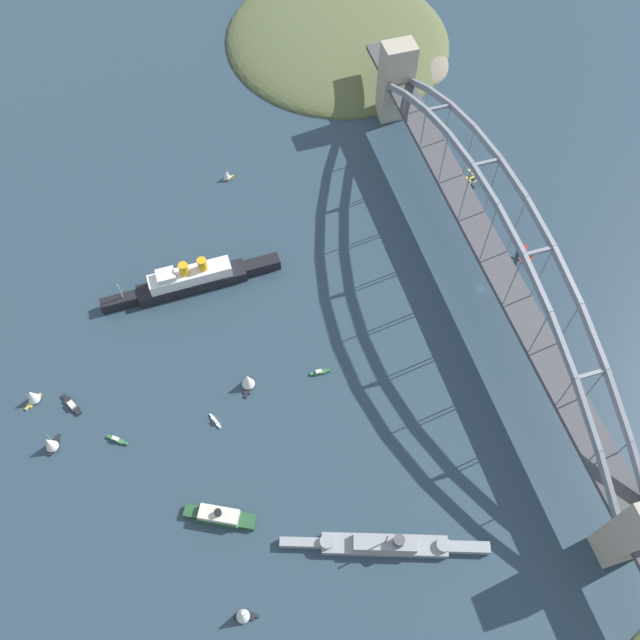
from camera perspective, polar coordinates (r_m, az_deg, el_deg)
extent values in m
plane|color=#283D4C|center=(327.84, 13.53, 2.67)|extent=(1400.00, 1400.00, 0.00)
cube|color=#ADA38E|center=(272.34, 25.38, -15.90)|extent=(12.13, 17.04, 44.98)
cube|color=#ADA38E|center=(386.26, 6.45, 19.48)|extent=(12.13, 17.04, 44.98)
cube|color=#47474C|center=(308.74, 14.43, 5.20)|extent=(237.15, 13.90, 2.40)
cube|color=#47474C|center=(398.29, 5.53, 21.26)|extent=(24.00, 13.90, 2.40)
cube|color=gray|center=(265.14, 23.96, -6.61)|extent=(25.54, 1.80, 13.00)
cube|color=gray|center=(265.21, 22.16, -1.33)|extent=(25.23, 1.80, 10.24)
cube|color=gray|center=(269.98, 20.20, 3.54)|extent=(24.88, 1.80, 7.46)
cube|color=gray|center=(279.01, 18.15, 7.83)|extent=(24.51, 1.80, 4.63)
cube|color=gray|center=(291.83, 16.06, 11.44)|extent=(24.51, 1.80, 4.63)
cube|color=gray|center=(307.97, 13.99, 14.33)|extent=(24.88, 1.80, 7.46)
cube|color=gray|center=(327.01, 12.00, 16.53)|extent=(25.23, 1.80, 10.24)
cube|color=gray|center=(348.62, 10.12, 18.11)|extent=(25.54, 1.80, 13.00)
cube|color=gray|center=(372.55, 8.38, 19.15)|extent=(25.82, 1.80, 15.74)
cube|color=gray|center=(264.18, 23.33, -13.01)|extent=(25.82, 1.80, 15.74)
cube|color=gray|center=(259.18, 21.69, -7.45)|extent=(25.54, 1.80, 13.00)
cube|color=gray|center=(259.25, 19.86, -2.04)|extent=(25.23, 1.80, 10.24)
cube|color=gray|center=(264.12, 17.90, 2.96)|extent=(24.88, 1.80, 7.46)
cube|color=gray|center=(273.35, 15.86, 7.35)|extent=(24.51, 1.80, 4.63)
cube|color=gray|center=(286.43, 13.81, 11.03)|extent=(24.51, 1.80, 4.63)
cube|color=gray|center=(302.86, 11.81, 13.98)|extent=(24.88, 1.80, 7.46)
cube|color=gray|center=(322.20, 9.90, 16.22)|extent=(25.23, 1.80, 10.24)
cube|color=gray|center=(344.11, 8.12, 17.82)|extent=(25.54, 1.80, 13.00)
cube|color=gray|center=(368.33, 6.47, 18.87)|extent=(25.82, 1.80, 15.74)
cube|color=gray|center=(271.12, 25.21, -15.23)|extent=(1.40, 12.51, 1.40)
cube|color=gray|center=(261.23, 21.98, -4.28)|extent=(1.40, 12.51, 1.40)
cube|color=gray|center=(270.78, 18.06, 5.55)|extent=(1.40, 12.51, 1.40)
cube|color=gray|center=(296.58, 13.94, 12.84)|extent=(1.40, 12.51, 1.40)
cube|color=gray|center=(334.90, 10.04, 17.29)|extent=(1.40, 12.51, 1.40)
cube|color=gray|center=(383.02, 6.64, 19.40)|extent=(1.40, 12.51, 1.40)
cylinder|color=gray|center=(271.63, 24.37, -9.78)|extent=(0.56, 0.56, 11.71)
cylinder|color=gray|center=(265.81, 22.14, -10.67)|extent=(0.56, 0.56, 11.71)
cylinder|color=gray|center=(273.24, 22.34, -4.97)|extent=(0.56, 0.56, 21.76)
cylinder|color=gray|center=(267.46, 20.11, -5.74)|extent=(0.56, 0.56, 21.76)
cylinder|color=gray|center=(278.22, 20.30, -0.40)|extent=(0.56, 0.56, 28.93)
cylinder|color=gray|center=(272.54, 18.07, -1.05)|extent=(0.56, 0.56, 28.93)
cylinder|color=gray|center=(286.35, 18.27, 3.81)|extent=(0.56, 0.56, 33.24)
cylinder|color=gray|center=(280.84, 16.06, 3.26)|extent=(0.56, 0.56, 33.24)
cylinder|color=gray|center=(297.33, 16.28, 7.58)|extent=(0.56, 0.56, 34.67)
cylinder|color=gray|center=(292.03, 14.10, 7.12)|extent=(0.56, 0.56, 34.67)
cylinder|color=gray|center=(310.86, 14.35, 10.89)|extent=(0.56, 0.56, 33.24)
cylinder|color=gray|center=(305.79, 12.22, 10.49)|extent=(0.56, 0.56, 33.24)
cylinder|color=gray|center=(326.63, 12.50, 13.71)|extent=(0.56, 0.56, 28.93)
cylinder|color=gray|center=(321.81, 10.43, 13.36)|extent=(0.56, 0.56, 28.93)
cylinder|color=gray|center=(344.35, 10.75, 16.08)|extent=(0.56, 0.56, 21.76)
cylinder|color=gray|center=(339.78, 8.75, 15.77)|extent=(0.56, 0.56, 21.76)
cylinder|color=gray|center=(363.79, 9.11, 18.03)|extent=(0.56, 0.56, 11.71)
cylinder|color=gray|center=(359.47, 7.18, 17.74)|extent=(0.56, 0.56, 11.71)
ellipsoid|color=#515B38|center=(451.58, 1.47, 22.73)|extent=(145.29, 137.66, 21.52)
ellipsoid|color=#756B5B|center=(438.59, 7.90, 20.98)|extent=(50.85, 41.30, 11.84)
cube|color=black|center=(322.33, -10.78, 3.09)|extent=(11.03, 51.38, 5.96)
cube|color=black|center=(324.25, -16.61, 1.48)|extent=(5.78, 17.18, 5.96)
cube|color=black|center=(324.00, -4.94, 4.67)|extent=(6.85, 17.21, 5.96)
cube|color=white|center=(317.48, -10.96, 3.71)|extent=(9.24, 38.56, 6.11)
cube|color=white|center=(313.98, -12.96, 3.69)|extent=(7.50, 8.62, 3.20)
cylinder|color=gold|center=(312.59, -11.48, 4.27)|extent=(4.37, 4.37, 6.20)
cylinder|color=gold|center=(312.62, -9.95, 4.69)|extent=(4.37, 4.37, 6.20)
cylinder|color=tan|center=(317.65, -16.59, 2.36)|extent=(0.50, 0.50, 10.00)
cube|color=gray|center=(269.36, 5.49, -18.48)|extent=(22.21, 47.70, 3.61)
cube|color=gray|center=(268.55, -1.65, -18.37)|extent=(8.26, 16.18, 3.61)
cube|color=gray|center=(273.88, 12.48, -18.33)|extent=(8.92, 16.40, 3.61)
cube|color=gray|center=(266.06, 5.55, -18.31)|extent=(13.30, 24.57, 3.20)
cylinder|color=gray|center=(265.57, 0.58, -18.29)|extent=(5.39, 5.39, 2.20)
cylinder|color=gray|center=(269.29, 10.42, -18.26)|extent=(5.39, 5.39, 2.20)
cylinder|color=gray|center=(259.66, 5.67, -17.98)|extent=(0.60, 0.60, 10.00)
cylinder|color=#4C4C51|center=(262.83, 6.71, -18.11)|extent=(4.24, 4.24, 4.40)
cube|color=#23512D|center=(274.13, -8.50, -16.17)|extent=(13.59, 18.13, 2.71)
cube|color=#23512D|center=(276.42, -10.83, -15.68)|extent=(6.77, 7.15, 2.71)
cube|color=#23512D|center=(272.29, -6.12, -16.63)|extent=(7.62, 7.58, 2.71)
cube|color=beige|center=(271.42, -8.58, -16.00)|extent=(12.05, 16.42, 2.98)
cylinder|color=black|center=(268.85, -8.65, -15.85)|extent=(2.72, 2.72, 2.40)
cylinder|color=#B7B7B2|center=(342.37, 16.86, 4.90)|extent=(4.12, 4.93, 0.90)
cylinder|color=#B7B7B2|center=(344.43, 16.97, 5.30)|extent=(4.12, 4.93, 0.90)
cylinder|color=black|center=(341.64, 16.90, 5.00)|extent=(0.14, 0.14, 1.02)
cylinder|color=black|center=(343.70, 17.01, 5.39)|extent=(0.14, 0.14, 1.02)
ellipsoid|color=#B21E19|center=(341.81, 17.00, 5.31)|extent=(5.50, 6.57, 1.21)
cylinder|color=black|center=(341.63, 16.47, 5.48)|extent=(1.40, 1.34, 1.15)
cube|color=#B21E19|center=(341.37, 16.87, 5.41)|extent=(10.27, 8.53, 0.20)
cube|color=#B21E19|center=(341.94, 17.52, 5.15)|extent=(4.18, 3.60, 0.12)
cube|color=black|center=(341.00, 17.58, 5.27)|extent=(0.77, 0.94, 1.50)
cylinder|color=#B7B7B2|center=(371.10, 12.69, 11.65)|extent=(2.49, 6.34, 0.90)
cylinder|color=#B7B7B2|center=(369.78, 12.97, 11.36)|extent=(2.49, 6.34, 0.90)
cylinder|color=maroon|center=(370.36, 12.72, 11.76)|extent=(0.14, 0.14, 1.19)
cylinder|color=maroon|center=(369.04, 13.00, 11.47)|extent=(0.14, 0.14, 1.19)
ellipsoid|color=gold|center=(368.80, 12.90, 11.75)|extent=(3.26, 7.75, 1.35)
cylinder|color=maroon|center=(370.67, 13.32, 11.93)|extent=(1.44, 1.10, 1.28)
cube|color=gold|center=(368.91, 13.03, 11.86)|extent=(10.87, 4.40, 0.20)
cube|color=gold|center=(366.90, 12.49, 11.58)|extent=(4.25, 2.11, 0.12)
cube|color=maroon|center=(365.99, 12.52, 11.72)|extent=(0.40, 1.09, 1.50)
cube|color=black|center=(302.01, -21.60, -9.81)|extent=(6.04, 4.88, 1.05)
cube|color=black|center=(302.93, -21.31, -9.19)|extent=(2.15, 1.87, 1.05)
cube|color=black|center=(301.14, -21.89, -10.43)|extent=(2.26, 2.06, 1.05)
cylinder|color=tan|center=(297.57, -21.89, -9.34)|extent=(0.16, 0.16, 9.46)
cone|color=silver|center=(297.58, -21.99, -9.65)|extent=(7.00, 7.00, 7.57)
cube|color=black|center=(266.49, -6.26, -23.73)|extent=(3.92, 5.85, 0.78)
cube|color=black|center=(266.17, -5.43, -23.74)|extent=(1.60, 2.03, 0.78)
cube|color=black|center=(266.86, -7.10, -23.71)|extent=(1.83, 2.09, 0.78)
cylinder|color=tan|center=(261.43, -6.27, -23.57)|extent=(0.16, 0.16, 9.41)
cone|color=white|center=(262.04, -6.63, -23.58)|extent=(6.01, 6.01, 7.53)
cube|color=#2D6B3D|center=(294.27, -16.80, -9.73)|extent=(5.09, 5.78, 1.20)
cube|color=#2D6B3D|center=(292.76, -16.15, -10.02)|extent=(2.02, 2.18, 1.20)
cube|color=#2D6B3D|center=(295.83, -17.44, -9.44)|extent=(2.18, 2.30, 1.20)
cube|color=beige|center=(293.57, -16.97, -9.59)|extent=(2.99, 3.24, 1.02)
cube|color=black|center=(307.25, -20.34, -6.73)|extent=(8.04, 6.20, 1.22)
cube|color=black|center=(309.87, -20.84, -6.11)|extent=(2.99, 2.65, 1.22)
cube|color=black|center=(304.69, -19.84, -7.36)|extent=(3.14, 2.94, 1.22)
cube|color=beige|center=(305.71, -20.32, -6.75)|extent=(4.45, 3.90, 1.26)
cube|color=gold|center=(313.94, -23.14, -6.40)|extent=(5.19, 5.60, 0.93)
cube|color=gold|center=(313.60, -23.59, -6.87)|extent=(1.93, 2.04, 0.93)
cube|color=gold|center=(314.33, -22.69, -5.92)|extent=(2.09, 2.17, 0.93)
cylinder|color=tan|center=(309.94, -23.49, -6.08)|extent=(0.16, 0.16, 8.54)
cone|color=white|center=(310.46, -23.26, -5.90)|extent=(6.95, 6.95, 6.83)
cube|color=gold|center=(365.70, -7.76, 11.85)|extent=(2.42, 4.04, 0.99)
cube|color=gold|center=(366.34, -7.40, 12.01)|extent=(0.97, 1.39, 0.99)
cube|color=gold|center=(365.09, -8.11, 11.69)|extent=(1.10, 1.43, 0.99)
cylinder|color=tan|center=(363.30, -7.78, 12.25)|extent=(0.16, 0.16, 5.94)
cone|color=white|center=(363.24, -7.93, 12.14)|extent=(4.26, 4.26, 4.75)
cube|color=silver|center=(288.86, -8.87, -8.46)|extent=(4.94, 3.09, 0.89)
cube|color=silver|center=(290.14, -9.22, -8.00)|extent=(1.76, 1.32, 0.89)
cube|color=silver|center=(287.62, -8.52, -8.92)|extent=(1.82, 1.47, 0.89)
cube|color=beige|center=(287.71, -8.84, -8.46)|extent=(2.63, 1.95, 1.12)
cube|color=#2D6B3D|center=(295.11, 0.02, -4.46)|extent=(2.37, 5.45, 1.09)
cube|color=#2D6B3D|center=(295.51, 0.69, -4.32)|extent=(1.23, 1.84, 1.09)
cube|color=#2D6B3D|center=(294.77, -0.66, -4.60)|extent=(1.45, 1.86, 1.09)
cube|color=beige|center=(294.12, -0.11, -4.39)|extent=(1.79, 2.76, 0.99)
cube|color=black|center=(293.69, -6.14, -5.70)|extent=(6.79, 5.44, 0.79)
cube|color=black|center=(292.05, -6.32, -6.40)|extent=(2.42, 2.13, 0.79)
cube|color=black|center=(295.37, -5.95, -5.00)|extent=(2.55, 2.37, 0.79)
cylinder|color=tan|center=(288.83, -6.25, -5.34)|extent=(0.16, 0.16, 9.62)
cone|color=white|center=(290.00, -6.16, -5.07)|extent=(7.50, 7.50, 7.69)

